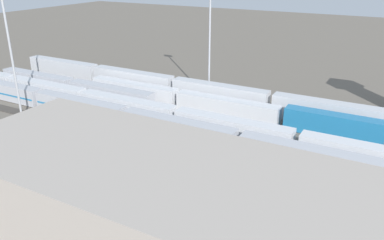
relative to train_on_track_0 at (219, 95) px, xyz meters
The scene contains 15 objects.
ground_plane 12.77m from the train_on_track_0, 89.71° to the left, with size 400.00×400.00×0.00m, color #60594F.
track_bed_0 2.56m from the train_on_track_0, ahead, with size 140.00×2.80×0.12m, color #4C443D.
track_bed_1 5.62m from the train_on_track_0, 89.28° to the left, with size 140.00×2.80×0.12m, color #3D3833.
track_bed_2 10.32m from the train_on_track_0, 89.64° to the left, with size 140.00×2.80×0.12m, color #4C443D.
track_bed_3 15.22m from the train_on_track_0, 89.76° to the left, with size 140.00×2.80×0.12m, color #4C443D.
track_bed_4 20.16m from the train_on_track_0, 89.82° to the left, with size 140.00×2.80×0.12m, color #3D3833.
track_bed_5 25.13m from the train_on_track_0, 89.86° to the left, with size 140.00×2.80×0.12m, color #3D3833.
train_on_track_0 is the anchor object (origin of this frame).
train_on_track_1 5.64m from the train_on_track_0, 117.05° to the left, with size 66.40×3.00×4.40m.
train_on_track_4 20.04m from the train_on_track_0, 93.09° to the left, with size 119.80×3.06×3.80m.
train_on_track_3 15.47m from the train_on_track_0, 76.02° to the left, with size 139.00×3.00×4.40m.
train_on_track_2 36.58m from the train_on_track_0, 15.87° to the left, with size 47.20×3.00×3.80m.
light_mast_0 16.45m from the train_on_track_0, 36.67° to the right, with size 2.80×0.70×28.83m.
light_mast_1 45.48m from the train_on_track_0, 41.12° to the left, with size 2.80×0.70×30.98m.
maintenance_shed 48.35m from the train_on_track_0, 105.95° to the left, with size 48.48×20.93×10.78m, color #9E9389.
Camera 1 is at (-36.11, 65.02, 30.65)m, focal length 37.15 mm.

